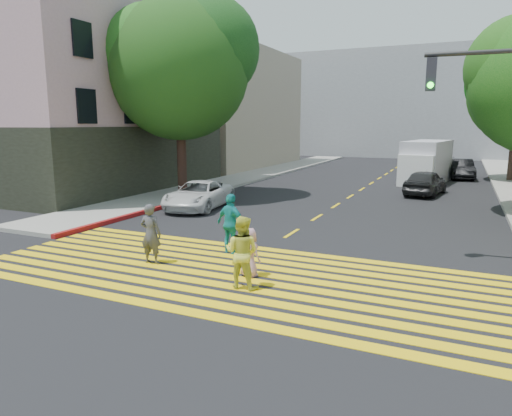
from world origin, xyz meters
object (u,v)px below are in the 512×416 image
Objects in this scene: white_sedan at (199,195)px; tree_left at (181,62)px; pedestrian_woman at (242,252)px; pedestrian_child at (250,252)px; silver_car at (440,163)px; dark_car_parked at (461,169)px; white_van at (425,163)px; pedestrian_man at (151,234)px; dark_car_near at (425,182)px; pedestrian_extra at (231,224)px.

tree_left is at bearing 126.18° from white_sedan.
white_sedan is at bearing -55.47° from pedestrian_woman.
silver_car is (3.01, 29.73, 0.08)m from pedestrian_child.
tree_left reaches higher than dark_car_parked.
white_van is (2.47, 21.25, 0.66)m from pedestrian_child.
pedestrian_child is at bearing -58.56° from white_sedan.
pedestrian_man is 2.90m from pedestrian_child.
dark_car_parked is (1.68, 8.89, -0.00)m from dark_car_near.
white_van is (2.29, 22.05, 0.43)m from pedestrian_woman.
dark_car_near is (2.73, 16.70, -0.17)m from pedestrian_woman.
dark_car_near reaches higher than pedestrian_child.
tree_left is 12.45m from pedestrian_extra.
pedestrian_extra is 14.86m from dark_car_near.
pedestrian_extra is (7.08, -8.38, -5.89)m from tree_left.
pedestrian_woman is 0.38× the size of white_sedan.
pedestrian_extra reaches higher than dark_car_parked.
tree_left reaches higher than white_van.
dark_car_parked is at bearing -102.05° from pedestrian_woman.
silver_car is at bearing -75.36° from pedestrian_child.
white_van is at bearing -76.27° from dark_car_near.
pedestrian_extra is 19.95m from white_van.
dark_car_near is 13.83m from silver_car.
tree_left is at bearing -67.23° from pedestrian_man.
dark_car_parked is (10.62, 17.28, 0.06)m from white_sedan.
pedestrian_child is at bearing 176.27° from pedestrian_man.
pedestrian_woman is 0.41× the size of dark_car_parked.
pedestrian_child is (-0.18, 0.80, -0.23)m from pedestrian_woman.
pedestrian_extra is at bearing -49.81° from tree_left.
dark_car_near is at bearing -79.93° from pedestrian_child.
tree_left is 6.11× the size of pedestrian_man.
pedestrian_man is at bearing -95.50° from white_van.
pedestrian_man is 0.97× the size of pedestrian_woman.
dark_car_near is 9.04m from dark_car_parked.
white_van reaches higher than pedestrian_man.
white_sedan is 1.11× the size of dark_car_near.
pedestrian_woman reaches higher than white_sedan.
pedestrian_child is (2.89, 0.11, -0.21)m from pedestrian_man.
tree_left reaches higher than pedestrian_man.
pedestrian_child is 29.88m from silver_car.
white_van reaches higher than dark_car_parked.
pedestrian_child is 0.31× the size of dark_car_near.
white_van is (3.85, 19.57, 0.40)m from pedestrian_extra.
dark_car_parked is at bearing 67.76° from white_van.
pedestrian_child is at bearing -79.70° from pedestrian_woman.
dark_car_near is (5.80, 16.01, -0.14)m from pedestrian_man.
tree_left is 20.60m from dark_car_parked.
dark_car_near is at bearing 83.85° from silver_car.
white_sedan is 16.18m from white_van.
white_sedan is 12.27m from dark_car_near.
pedestrian_woman is 0.43× the size of dark_car_near.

